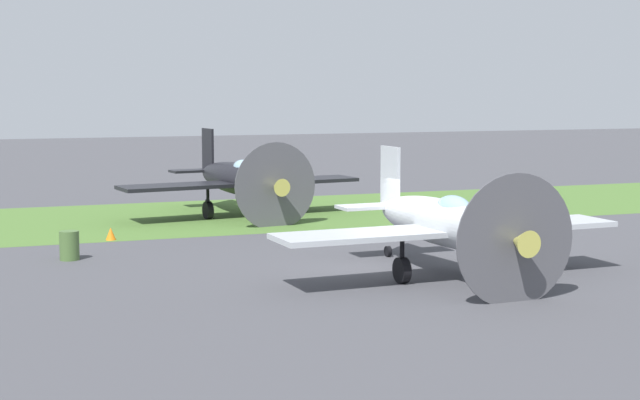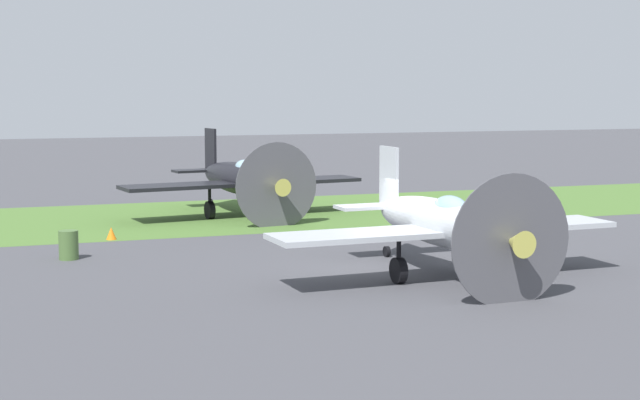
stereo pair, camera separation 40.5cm
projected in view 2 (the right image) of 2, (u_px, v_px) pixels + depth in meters
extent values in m
plane|color=#424247|center=(388.00, 264.00, 29.01)|extent=(160.00, 160.00, 0.00)
cube|color=#476B2D|center=(267.00, 213.00, 40.91)|extent=(120.00, 11.00, 0.01)
ellipsoid|color=#B2B7BC|center=(439.00, 222.00, 27.04)|extent=(1.58, 7.19, 1.30)
cube|color=#B2B7BC|center=(447.00, 230.00, 26.67)|extent=(10.15, 2.17, 0.15)
cube|color=#B2B7BC|center=(389.00, 179.00, 29.93)|extent=(0.15, 1.16, 2.00)
cube|color=#B2B7BC|center=(389.00, 206.00, 30.03)|extent=(3.40, 1.07, 0.11)
cone|color=#B7B24C|center=(516.00, 242.00, 23.50)|extent=(0.70, 0.76, 0.67)
cylinder|color=#4C4C51|center=(511.00, 241.00, 23.69)|extent=(3.36, 0.17, 3.36)
ellipsoid|color=#8CB2C6|center=(451.00, 209.00, 26.40)|extent=(0.79, 1.50, 0.74)
cylinder|color=black|center=(496.00, 263.00, 27.25)|extent=(0.26, 0.72, 0.71)
cylinder|color=black|center=(496.00, 245.00, 27.19)|extent=(0.13, 0.13, 1.01)
cylinder|color=black|center=(399.00, 270.00, 26.12)|extent=(0.26, 0.72, 0.71)
cylinder|color=black|center=(399.00, 252.00, 26.06)|extent=(0.13, 0.13, 1.01)
cylinder|color=black|center=(387.00, 251.00, 30.29)|extent=(0.14, 0.34, 0.34)
ellipsoid|color=black|center=(240.00, 178.00, 40.12)|extent=(2.29, 7.32, 1.31)
cube|color=black|center=(244.00, 183.00, 39.77)|extent=(10.32, 3.18, 0.15)
cube|color=black|center=(211.00, 151.00, 42.91)|extent=(0.26, 1.17, 2.01)
cube|color=black|center=(211.00, 170.00, 43.01)|extent=(3.49, 1.41, 0.11)
cone|color=#B7B24C|center=(279.00, 187.00, 36.72)|extent=(0.77, 0.83, 0.68)
cylinder|color=#4C4C51|center=(277.00, 186.00, 36.90)|extent=(3.36, 0.51, 3.39)
ellipsoid|color=#8CB2C6|center=(245.00, 169.00, 39.51)|extent=(0.94, 1.57, 0.74)
cylinder|color=black|center=(279.00, 206.00, 40.50)|extent=(0.33, 0.75, 0.72)
cylinder|color=black|center=(278.00, 194.00, 40.44)|extent=(0.13, 0.13, 1.02)
cylinder|color=black|center=(210.00, 210.00, 39.09)|extent=(0.33, 0.75, 0.72)
cylinder|color=black|center=(210.00, 198.00, 39.03)|extent=(0.13, 0.13, 1.02)
cylinder|color=black|center=(210.00, 203.00, 43.27)|extent=(0.17, 0.35, 0.34)
cylinder|color=#476633|center=(69.00, 245.00, 29.79)|extent=(0.60, 0.60, 0.90)
cube|color=olive|center=(495.00, 230.00, 33.77)|extent=(0.99, 0.99, 0.64)
cone|color=orange|center=(111.00, 233.00, 33.74)|extent=(0.36, 0.36, 0.44)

